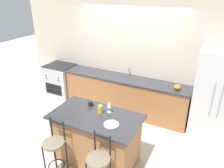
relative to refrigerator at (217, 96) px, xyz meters
The scene contains 14 objects.
ground_plane 2.21m from the refrigerator, behind, with size 18.00×18.00×0.00m, color beige.
wall_back 2.07m from the refrigerator, 169.79° to the left, with size 6.00×0.07×2.70m.
back_counter 2.04m from the refrigerator, behind, with size 3.08×0.62×0.91m.
sink_faucet 2.01m from the refrigerator, behind, with size 0.02×0.13×0.22m.
kitchen_island 2.47m from the refrigerator, 136.29° to the right, with size 1.52×0.86×0.92m.
refrigerator is the anchor object (origin of this frame).
oven_range 3.94m from the refrigerator, behind, with size 0.74×0.67×0.93m.
bar_stool_near 3.18m from the refrigerator, 133.16° to the right, with size 0.35×0.35×1.02m.
bar_stool_far 2.68m from the refrigerator, 120.81° to the right, with size 0.35×0.35×1.02m.
dinner_plate 2.27m from the refrigerator, 128.15° to the right, with size 0.24×0.24×0.02m.
wine_glass 2.18m from the refrigerator, 137.55° to the right, with size 0.07×0.07×0.21m.
coffee_mug 2.47m from the refrigerator, 144.57° to the right, with size 0.12×0.09×0.09m.
tumbler_cup 2.34m from the refrigerator, 137.80° to the right, with size 0.08×0.08×0.14m.
pumpkin_decoration 0.76m from the refrigerator, behind, with size 0.15×0.15×0.14m.
Camera 1 is at (1.89, -4.03, 2.92)m, focal length 35.00 mm.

